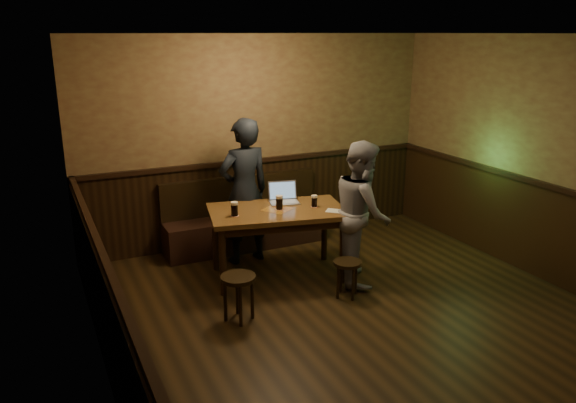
{
  "coord_description": "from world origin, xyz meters",
  "views": [
    {
      "loc": [
        -2.88,
        -4.02,
        2.81
      ],
      "look_at": [
        -0.25,
        1.55,
        0.95
      ],
      "focal_mm": 35.0,
      "sensor_mm": 36.0,
      "label": 1
    }
  ],
  "objects_px": {
    "pub_table": "(277,218)",
    "person_suit": "(244,191)",
    "laptop": "(284,197)",
    "pint_left": "(234,209)",
    "person_grey": "(362,212)",
    "pint_mid": "(279,202)",
    "stool_right": "(347,268)",
    "stool_left": "(238,285)",
    "pint_right": "(314,201)",
    "bench": "(244,224)"
  },
  "relations": [
    {
      "from": "pint_mid",
      "to": "laptop",
      "type": "bearing_deg",
      "value": 55.93
    },
    {
      "from": "stool_left",
      "to": "pint_mid",
      "type": "distance_m",
      "value": 1.26
    },
    {
      "from": "pub_table",
      "to": "person_suit",
      "type": "relative_size",
      "value": 0.93
    },
    {
      "from": "person_suit",
      "to": "pub_table",
      "type": "bearing_deg",
      "value": 99.95
    },
    {
      "from": "stool_left",
      "to": "pint_left",
      "type": "height_order",
      "value": "pint_left"
    },
    {
      "from": "person_suit",
      "to": "laptop",
      "type": "bearing_deg",
      "value": 127.73
    },
    {
      "from": "person_suit",
      "to": "person_grey",
      "type": "relative_size",
      "value": 1.11
    },
    {
      "from": "laptop",
      "to": "pint_left",
      "type": "bearing_deg",
      "value": -147.62
    },
    {
      "from": "pint_left",
      "to": "pint_mid",
      "type": "bearing_deg",
      "value": 0.48
    },
    {
      "from": "stool_right",
      "to": "person_suit",
      "type": "distance_m",
      "value": 1.68
    },
    {
      "from": "stool_right",
      "to": "person_grey",
      "type": "bearing_deg",
      "value": 41.29
    },
    {
      "from": "pint_left",
      "to": "person_grey",
      "type": "bearing_deg",
      "value": -19.1
    },
    {
      "from": "laptop",
      "to": "person_suit",
      "type": "distance_m",
      "value": 0.53
    },
    {
      "from": "laptop",
      "to": "pint_mid",
      "type": "bearing_deg",
      "value": -111.01
    },
    {
      "from": "stool_right",
      "to": "pint_left",
      "type": "bearing_deg",
      "value": 141.0
    },
    {
      "from": "pub_table",
      "to": "pint_mid",
      "type": "relative_size",
      "value": 10.09
    },
    {
      "from": "pub_table",
      "to": "person_suit",
      "type": "xyz_separation_m",
      "value": [
        -0.17,
        0.62,
        0.19
      ]
    },
    {
      "from": "pint_right",
      "to": "laptop",
      "type": "distance_m",
      "value": 0.41
    },
    {
      "from": "pint_mid",
      "to": "person_suit",
      "type": "distance_m",
      "value": 0.66
    },
    {
      "from": "pint_mid",
      "to": "laptop",
      "type": "xyz_separation_m",
      "value": [
        0.17,
        0.25,
        -0.02
      ]
    },
    {
      "from": "pint_right",
      "to": "person_grey",
      "type": "relative_size",
      "value": 0.09
    },
    {
      "from": "bench",
      "to": "stool_left",
      "type": "relative_size",
      "value": 4.55
    },
    {
      "from": "pint_right",
      "to": "pint_mid",
      "type": "bearing_deg",
      "value": 168.57
    },
    {
      "from": "person_suit",
      "to": "person_grey",
      "type": "height_order",
      "value": "person_suit"
    },
    {
      "from": "stool_left",
      "to": "pint_left",
      "type": "xyz_separation_m",
      "value": [
        0.26,
        0.8,
        0.53
      ]
    },
    {
      "from": "pint_left",
      "to": "person_grey",
      "type": "distance_m",
      "value": 1.46
    },
    {
      "from": "pub_table",
      "to": "stool_left",
      "type": "distance_m",
      "value": 1.19
    },
    {
      "from": "pub_table",
      "to": "laptop",
      "type": "xyz_separation_m",
      "value": [
        0.19,
        0.23,
        0.17
      ]
    },
    {
      "from": "person_grey",
      "to": "stool_left",
      "type": "bearing_deg",
      "value": 125.37
    },
    {
      "from": "pint_right",
      "to": "person_suit",
      "type": "xyz_separation_m",
      "value": [
        -0.61,
        0.71,
        0.01
      ]
    },
    {
      "from": "bench",
      "to": "pint_left",
      "type": "relative_size",
      "value": 13.31
    },
    {
      "from": "pub_table",
      "to": "pint_right",
      "type": "relative_size",
      "value": 11.91
    },
    {
      "from": "pint_mid",
      "to": "stool_right",
      "type": "bearing_deg",
      "value": -61.27
    },
    {
      "from": "laptop",
      "to": "stool_left",
      "type": "bearing_deg",
      "value": -120.11
    },
    {
      "from": "laptop",
      "to": "person_grey",
      "type": "bearing_deg",
      "value": -34.96
    },
    {
      "from": "pint_left",
      "to": "stool_right",
      "type": "bearing_deg",
      "value": -39.0
    },
    {
      "from": "pub_table",
      "to": "pint_mid",
      "type": "bearing_deg",
      "value": -22.45
    },
    {
      "from": "stool_left",
      "to": "person_grey",
      "type": "relative_size",
      "value": 0.29
    },
    {
      "from": "pint_mid",
      "to": "person_grey",
      "type": "bearing_deg",
      "value": -30.29
    },
    {
      "from": "pint_left",
      "to": "person_suit",
      "type": "bearing_deg",
      "value": 60.45
    },
    {
      "from": "bench",
      "to": "person_grey",
      "type": "distance_m",
      "value": 1.87
    },
    {
      "from": "pint_right",
      "to": "pub_table",
      "type": "bearing_deg",
      "value": 167.26
    },
    {
      "from": "bench",
      "to": "pint_right",
      "type": "height_order",
      "value": "pint_right"
    },
    {
      "from": "pint_left",
      "to": "pint_right",
      "type": "distance_m",
      "value": 0.97
    },
    {
      "from": "stool_left",
      "to": "pint_right",
      "type": "distance_m",
      "value": 1.52
    },
    {
      "from": "stool_left",
      "to": "person_grey",
      "type": "height_order",
      "value": "person_grey"
    },
    {
      "from": "bench",
      "to": "stool_right",
      "type": "height_order",
      "value": "bench"
    },
    {
      "from": "stool_left",
      "to": "pint_left",
      "type": "bearing_deg",
      "value": 71.7
    },
    {
      "from": "bench",
      "to": "pint_mid",
      "type": "height_order",
      "value": "pint_mid"
    },
    {
      "from": "pub_table",
      "to": "stool_right",
      "type": "xyz_separation_m",
      "value": [
        0.47,
        -0.83,
        -0.39
      ]
    }
  ]
}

